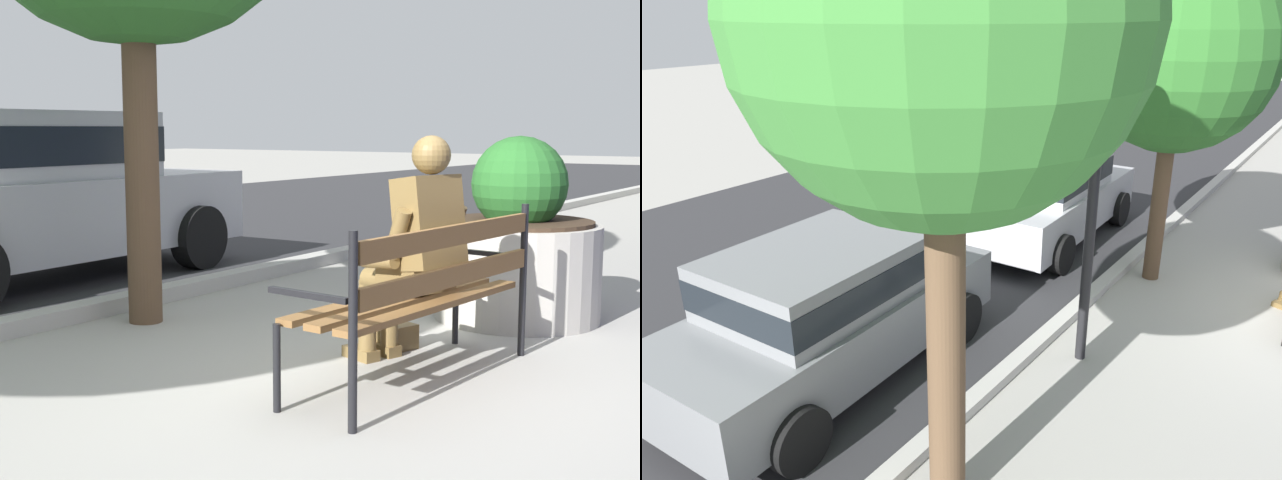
{
  "view_description": "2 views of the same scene",
  "coord_description": "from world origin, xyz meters",
  "views": [
    {
      "loc": [
        -4.08,
        -2.1,
        1.41
      ],
      "look_at": [
        0.05,
        0.77,
        0.75
      ],
      "focal_mm": 48.03,
      "sensor_mm": 36.0,
      "label": 1
    },
    {
      "loc": [
        -8.36,
        -0.02,
        3.93
      ],
      "look_at": [
        -1.82,
        4.56,
        0.8
      ],
      "focal_mm": 33.75,
      "sensor_mm": 36.0,
      "label": 2
    }
  ],
  "objects": [
    {
      "name": "ground_plane",
      "position": [
        0.0,
        0.0,
        0.0
      ],
      "size": [
        80.0,
        80.0,
        0.0
      ],
      "primitive_type": "plane",
      "color": "#9E9B93"
    },
    {
      "name": "curb_stone",
      "position": [
        0.0,
        2.9,
        0.06
      ],
      "size": [
        60.0,
        0.2,
        0.12
      ],
      "primitive_type": "cube",
      "color": "#B2AFA8",
      "rests_on": "ground"
    },
    {
      "name": "park_bench",
      "position": [
        0.04,
        0.06,
        0.54
      ],
      "size": [
        1.83,
        0.66,
        0.95
      ],
      "color": "brown",
      "rests_on": "ground"
    },
    {
      "name": "bronze_statue_seated",
      "position": [
        0.27,
        0.26,
        0.67
      ],
      "size": [
        0.8,
        0.81,
        1.37
      ],
      "color": "brown",
      "rests_on": "ground"
    },
    {
      "name": "concrete_planter",
      "position": [
        1.89,
        0.26,
        0.52
      ],
      "size": [
        1.21,
        1.21,
        1.36
      ],
      "color": "#A8A399",
      "rests_on": "ground"
    },
    {
      "name": "parked_car_silver",
      "position": [
        0.82,
        4.56,
        0.84
      ],
      "size": [
        4.16,
        2.04,
        1.56
      ],
      "color": "#B7B7BC",
      "rests_on": "ground"
    }
  ]
}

